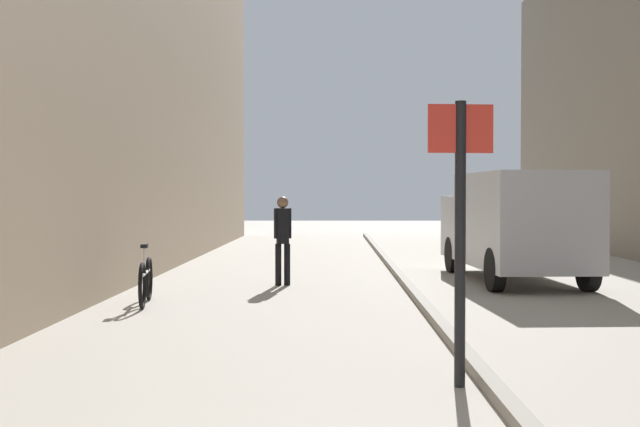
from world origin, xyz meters
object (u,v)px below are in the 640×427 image
Objects in this scene: street_sign_post at (460,217)px; bicycle_leaning at (146,281)px; delivery_van at (514,223)px; pedestrian_main_foreground at (283,234)px.

bicycle_leaning is (-4.13, 5.40, -1.16)m from street_sign_post.
delivery_van is at bearing -111.88° from street_sign_post.
street_sign_post is at bearing -109.10° from delivery_van.
delivery_van reaches higher than bicycle_leaning.
delivery_van is 3.02× the size of bicycle_leaning.
pedestrian_main_foreground is at bearing -172.94° from delivery_van.
delivery_van is (4.64, 0.86, 0.19)m from pedestrian_main_foreground.
pedestrian_main_foreground is 3.46m from bicycle_leaning.
pedestrian_main_foreground is at bearing 46.13° from bicycle_leaning.
street_sign_post reaches higher than bicycle_leaning.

